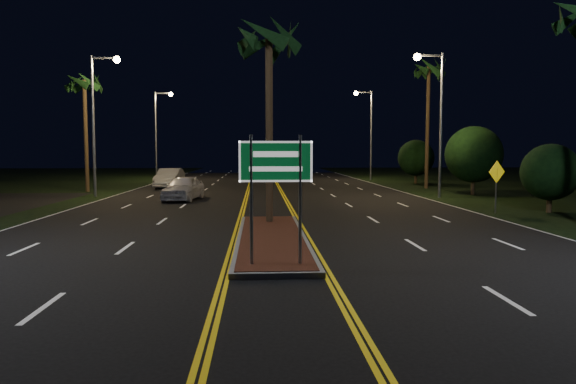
{
  "coord_description": "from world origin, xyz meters",
  "views": [
    {
      "loc": [
        -0.41,
        -9.73,
        2.96
      ],
      "look_at": [
        0.34,
        3.44,
        1.9
      ],
      "focal_mm": 32.0,
      "sensor_mm": 36.0,
      "label": 1
    }
  ],
  "objects": [
    {
      "name": "ground",
      "position": [
        0.0,
        0.0,
        0.0
      ],
      "size": [
        120.0,
        120.0,
        0.0
      ],
      "primitive_type": "plane",
      "color": "black",
      "rests_on": "ground"
    },
    {
      "name": "median_island",
      "position": [
        0.0,
        7.0,
        0.08
      ],
      "size": [
        2.25,
        10.25,
        0.17
      ],
      "color": "gray",
      "rests_on": "ground"
    },
    {
      "name": "highway_sign",
      "position": [
        0.0,
        2.8,
        2.4
      ],
      "size": [
        1.8,
        0.08,
        3.2
      ],
      "color": "gray",
      "rests_on": "ground"
    },
    {
      "name": "streetlight_left_mid",
      "position": [
        -10.61,
        24.0,
        5.66
      ],
      "size": [
        1.91,
        0.44,
        9.0
      ],
      "color": "gray",
      "rests_on": "ground"
    },
    {
      "name": "streetlight_left_far",
      "position": [
        -10.61,
        44.0,
        5.66
      ],
      "size": [
        1.91,
        0.44,
        9.0
      ],
      "color": "gray",
      "rests_on": "ground"
    },
    {
      "name": "streetlight_right_mid",
      "position": [
        10.61,
        22.0,
        5.66
      ],
      "size": [
        1.91,
        0.44,
        9.0
      ],
      "color": "gray",
      "rests_on": "ground"
    },
    {
      "name": "streetlight_right_far",
      "position": [
        10.61,
        42.0,
        5.66
      ],
      "size": [
        1.91,
        0.44,
        9.0
      ],
      "color": "gray",
      "rests_on": "ground"
    },
    {
      "name": "palm_median",
      "position": [
        0.0,
        10.5,
        7.28
      ],
      "size": [
        2.4,
        2.4,
        8.3
      ],
      "color": "#382819",
      "rests_on": "ground"
    },
    {
      "name": "palm_left_far",
      "position": [
        -12.8,
        28.0,
        7.75
      ],
      "size": [
        2.4,
        2.4,
        8.8
      ],
      "color": "#382819",
      "rests_on": "ground"
    },
    {
      "name": "palm_right_far",
      "position": [
        12.8,
        30.0,
        9.14
      ],
      "size": [
        2.4,
        2.4,
        10.3
      ],
      "color": "#382819",
      "rests_on": "ground"
    },
    {
      "name": "shrub_near",
      "position": [
        13.5,
        14.0,
        1.95
      ],
      "size": [
        2.7,
        2.7,
        3.3
      ],
      "color": "#382819",
      "rests_on": "ground"
    },
    {
      "name": "shrub_mid",
      "position": [
        14.0,
        24.0,
        2.73
      ],
      "size": [
        3.78,
        3.78,
        4.62
      ],
      "color": "#382819",
      "rests_on": "ground"
    },
    {
      "name": "shrub_far",
      "position": [
        13.8,
        36.0,
        2.34
      ],
      "size": [
        3.24,
        3.24,
        3.96
      ],
      "color": "#382819",
      "rests_on": "ground"
    },
    {
      "name": "car_near",
      "position": [
        -4.95,
        21.33,
        0.87
      ],
      "size": [
        2.95,
        5.47,
        1.74
      ],
      "primitive_type": "imported",
      "rotation": [
        0.0,
        0.0,
        -0.14
      ],
      "color": "silver",
      "rests_on": "ground"
    },
    {
      "name": "car_far",
      "position": [
        -7.58,
        31.84,
        0.91
      ],
      "size": [
        2.54,
        5.54,
        1.82
      ],
      "primitive_type": "imported",
      "rotation": [
        0.0,
        0.0,
        -0.04
      ],
      "color": "#B2B5BC",
      "rests_on": "ground"
    },
    {
      "name": "warning_sign",
      "position": [
        10.8,
        13.85,
        1.62
      ],
      "size": [
        0.97,
        0.46,
        2.5
      ],
      "rotation": [
        0.0,
        0.0,
        0.42
      ],
      "color": "gray",
      "rests_on": "ground"
    }
  ]
}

